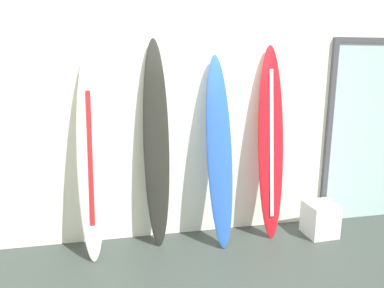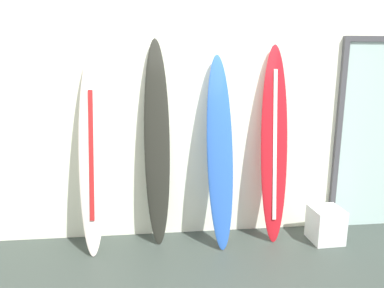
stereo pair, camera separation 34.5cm
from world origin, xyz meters
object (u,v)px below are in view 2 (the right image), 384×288
at_px(surfboard_crimson, 274,145).
at_px(surfboard_ivory, 92,157).
at_px(surfboard_cobalt, 220,154).
at_px(display_block_left, 326,225).
at_px(surfboard_charcoal, 157,146).
at_px(glass_door, 384,133).

bearing_deg(surfboard_crimson, surfboard_ivory, -178.57).
height_order(surfboard_ivory, surfboard_cobalt, surfboard_ivory).
xyz_separation_m(surfboard_ivory, display_block_left, (2.48, -0.12, -0.81)).
relative_size(surfboard_charcoal, surfboard_cobalt, 1.08).
xyz_separation_m(display_block_left, glass_door, (0.80, 0.35, 0.95)).
bearing_deg(glass_door, surfboard_crimson, -172.47).
xyz_separation_m(surfboard_ivory, surfboard_crimson, (1.91, 0.05, 0.06)).
bearing_deg(surfboard_charcoal, display_block_left, -6.55).
distance_m(surfboard_charcoal, surfboard_crimson, 1.25).
distance_m(surfboard_charcoal, display_block_left, 2.04).
bearing_deg(glass_door, surfboard_charcoal, -177.00).
bearing_deg(surfboard_crimson, display_block_left, -16.14).
bearing_deg(display_block_left, glass_door, 23.44).
relative_size(surfboard_cobalt, glass_door, 0.91).
bearing_deg(glass_door, surfboard_cobalt, -172.92).
bearing_deg(surfboard_cobalt, display_block_left, -4.96).
relative_size(surfboard_cobalt, surfboard_crimson, 0.95).
bearing_deg(display_block_left, surfboard_crimson, 163.86).
distance_m(surfboard_crimson, display_block_left, 1.06).
bearing_deg(surfboard_crimson, glass_door, 7.53).
bearing_deg(surfboard_crimson, surfboard_charcoal, 178.00).
height_order(surfboard_cobalt, display_block_left, surfboard_cobalt).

